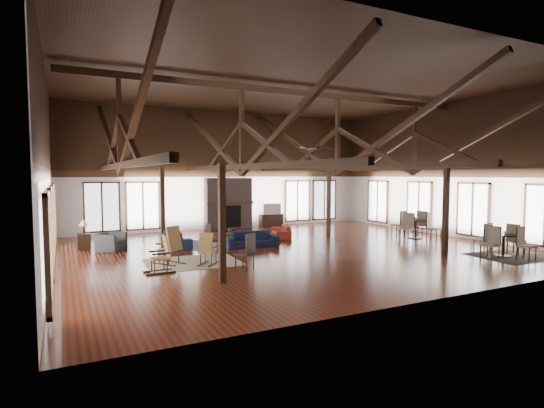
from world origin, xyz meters
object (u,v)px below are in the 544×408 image
sofa_navy_front (252,239)px  sofa_navy_left (177,239)px  sofa_orange (281,231)px  tv_console (271,220)px  coffee_table (233,234)px  cafe_table_near (504,241)px  armchair (110,242)px  cafe_table_far (416,225)px

sofa_navy_front → sofa_navy_left: 2.91m
sofa_orange → tv_console: bearing=179.7°
sofa_orange → coffee_table: (-2.52, -0.52, 0.11)m
cafe_table_near → armchair: bearing=149.0°
tv_console → coffee_table: bearing=-131.9°
cafe_table_far → sofa_navy_front: bearing=170.1°
sofa_navy_front → armchair: (-5.00, 1.47, 0.03)m
armchair → cafe_table_far: 12.51m
sofa_navy_left → cafe_table_near: bearing=-124.4°
armchair → sofa_orange: bearing=-52.6°
sofa_navy_front → coffee_table: (-0.33, 1.23, 0.07)m
armchair → cafe_table_near: cafe_table_near is taller
sofa_navy_left → sofa_navy_front: bearing=-115.0°
armchair → tv_console: armchair is taller
sofa_navy_front → armchair: bearing=172.7°
armchair → tv_console: size_ratio=0.79×
armchair → cafe_table_far: cafe_table_far is taller
coffee_table → sofa_navy_front: bearing=-87.0°
coffee_table → tv_console: size_ratio=0.93×
sofa_navy_front → cafe_table_near: (6.81, -5.62, 0.24)m
sofa_orange → cafe_table_far: bearing=78.7°
coffee_table → cafe_table_far: (7.54, -2.49, 0.21)m
cafe_table_near → tv_console: bearing=106.1°
sofa_navy_front → cafe_table_far: (7.21, -1.25, 0.28)m
coffee_table → tv_console: bearing=36.2°
armchair → cafe_table_far: size_ratio=0.45×
sofa_orange → coffee_table: bearing=-58.8°
cafe_table_far → coffee_table: bearing=161.7°
sofa_navy_left → tv_console: 7.50m
sofa_navy_left → sofa_orange: 4.80m
sofa_orange → cafe_table_near: bearing=51.7°
coffee_table → cafe_table_near: bearing=-55.7°
sofa_navy_left → sofa_orange: size_ratio=1.15×
cafe_table_near → tv_console: (-3.23, 11.20, -0.21)m
sofa_navy_left → coffee_table: bearing=-90.1°
cafe_table_far → tv_console: 7.74m
armchair → tv_console: 9.51m
tv_console → sofa_navy_left: bearing=-145.4°
sofa_navy_left → armchair: (-2.41, 0.15, 0.03)m
sofa_navy_front → tv_console: 6.63m
armchair → tv_console: bearing=-29.3°
armchair → cafe_table_near: (11.80, -7.09, 0.21)m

